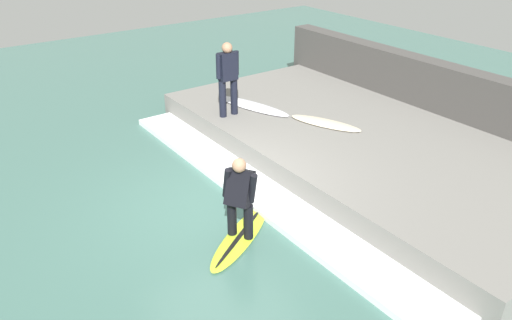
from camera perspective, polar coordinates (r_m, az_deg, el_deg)
ground_plane at (r=8.89m, az=-4.10°, el=-5.37°), size 28.00×28.00×0.00m
concrete_ledge at (r=10.70m, az=11.47°, el=1.72°), size 4.40×9.05×0.54m
back_wall at (r=12.31m, az=19.67°, el=6.81°), size 0.50×9.50×1.62m
wave_foam_crest at (r=9.23m, az=0.04°, el=-3.52°), size 0.83×8.59×0.12m
surfboard_riding at (r=8.09m, az=-1.79°, el=-8.76°), size 1.88×1.38×0.07m
surfer_riding at (r=7.65m, az=-1.88°, el=-3.96°), size 0.56×0.56×1.38m
surfer_waiting_near at (r=11.00m, az=-3.24°, el=9.64°), size 0.56×0.26×1.64m
surfboard_waiting_near at (r=11.74m, az=-0.42°, el=6.21°), size 1.02×2.13×0.06m
surfboard_spare at (r=10.89m, az=7.94°, el=4.20°), size 1.04×1.69×0.06m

